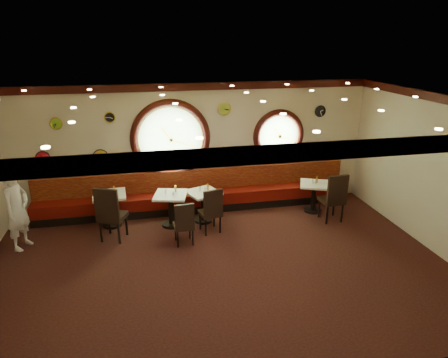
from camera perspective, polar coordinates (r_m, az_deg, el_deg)
floor at (r=8.02m, az=-0.86°, el=-12.21°), size 9.00×6.00×0.00m
ceiling at (r=6.89m, az=-1.00°, el=11.01°), size 9.00×6.00×0.02m
wall_back at (r=10.12m, az=-4.16°, el=4.54°), size 9.00×0.02×3.20m
wall_front at (r=4.71m, az=6.25°, el=-14.53°), size 9.00×0.02×3.20m
wall_right at (r=9.22m, az=27.69°, el=0.75°), size 0.02×6.00×3.20m
molding_back at (r=9.79m, az=-4.34°, el=13.03°), size 9.00×0.10×0.18m
molding_front at (r=4.11m, az=6.82°, el=3.56°), size 9.00×0.10×0.18m
molding_right at (r=8.88m, az=28.99°, el=9.98°), size 0.10×6.00×0.18m
banquette_base at (r=10.36m, az=-3.74°, el=-3.89°), size 8.00×0.55×0.20m
banquette_seat at (r=10.26m, az=-3.78°, el=-2.61°), size 8.00×0.55×0.30m
banquette_back at (r=10.32m, az=-4.00°, el=-0.10°), size 8.00×0.10×0.55m
porthole_left_glass at (r=10.00m, az=-7.62°, el=5.71°), size 1.66×0.02×1.66m
porthole_left_frame at (r=9.98m, az=-7.61°, el=5.69°), size 1.98×0.18×1.98m
porthole_left_ring at (r=9.95m, az=-7.60°, el=5.65°), size 1.61×0.03×1.61m
porthole_right_glass at (r=10.57m, az=7.77°, el=6.19°), size 1.10×0.02×1.10m
porthole_right_frame at (r=10.56m, az=7.80°, el=6.17°), size 1.38×0.18×1.38m
porthole_right_ring at (r=10.53m, az=7.86°, el=6.14°), size 1.09×0.03×1.09m
wall_clock_0 at (r=10.28m, az=-24.43°, el=2.74°), size 0.32×0.03×0.32m
wall_clock_1 at (r=10.84m, az=13.56°, el=9.40°), size 0.28×0.03×0.28m
wall_clock_2 at (r=10.00m, az=0.06°, el=9.99°), size 0.30×0.03×0.30m
wall_clock_3 at (r=10.02m, az=-22.84°, el=7.30°), size 0.26×0.03×0.26m
wall_clock_4 at (r=10.13m, az=-14.78°, el=1.59°), size 0.20×0.03×0.20m
wall_clock_5 at (r=10.08m, az=-17.19°, el=3.04°), size 0.36×0.03×0.36m
wall_clock_6 at (r=10.34m, az=0.60°, el=2.61°), size 0.24×0.03×0.24m
wall_clock_7 at (r=9.84m, az=-16.00°, el=8.48°), size 0.24×0.03×0.24m
table_a at (r=9.71m, az=-15.90°, el=-3.69°), size 0.78×0.78×0.81m
table_b at (r=9.42m, az=-7.57°, el=-3.82°), size 0.88×0.88×0.80m
table_c at (r=9.58m, az=-2.97°, el=-3.40°), size 0.91×0.91×0.77m
table_d at (r=10.36m, az=12.69°, el=-2.08°), size 0.90×0.90×0.76m
chair_a at (r=8.91m, az=-16.01°, el=-4.38°), size 0.68×0.68×0.78m
chair_b at (r=8.51m, az=-5.72°, el=-6.01°), size 0.44×0.44×0.61m
chair_c at (r=8.96m, az=-1.80°, el=-4.18°), size 0.54×0.54×0.67m
chair_d at (r=9.82m, az=15.51°, el=-2.19°), size 0.54×0.54×0.75m
condiment_a_salt at (r=9.68m, az=-16.80°, el=-1.64°), size 0.04×0.04×0.10m
condiment_b_salt at (r=9.36m, az=-8.35°, el=-1.72°), size 0.04×0.04×0.10m
condiment_c_salt at (r=9.49m, az=-3.45°, el=-1.44°), size 0.04×0.04×0.11m
condiment_d_salt at (r=10.24m, az=12.55°, el=-0.34°), size 0.03×0.03×0.10m
condiment_a_pepper at (r=9.56m, az=-15.97°, el=-1.81°), size 0.04×0.04×0.10m
condiment_b_pepper at (r=9.23m, az=-7.28°, el=-2.02°), size 0.03×0.03×0.09m
condiment_c_pepper at (r=9.45m, az=-2.72°, el=-1.55°), size 0.03×0.03×0.10m
condiment_d_pepper at (r=10.23m, az=12.98°, el=-0.39°), size 0.04×0.04×0.10m
condiment_a_bottle at (r=9.69m, az=-15.40°, el=-1.35°), size 0.04×0.04×0.14m
condiment_b_bottle at (r=9.41m, az=-6.94°, el=-1.38°), size 0.05×0.05×0.15m
condiment_c_bottle at (r=9.53m, az=-2.34°, el=-1.10°), size 0.05×0.05×0.17m
condiment_d_bottle at (r=10.30m, az=13.13°, el=-0.05°), size 0.05×0.05×0.17m
waiter at (r=9.30m, az=-27.45°, el=-3.94°), size 0.63×0.74×1.72m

